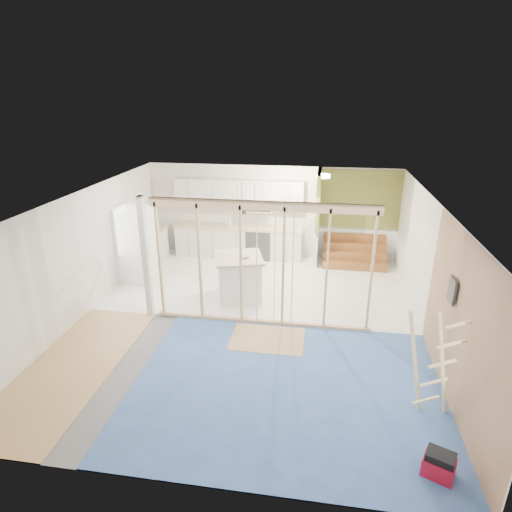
% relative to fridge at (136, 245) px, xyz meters
% --- Properties ---
extents(room, '(7.01, 8.01, 2.61)m').
position_rel_fridge_xyz_m(room, '(3.09, -1.71, 0.35)').
color(room, slate).
rests_on(room, ground).
extents(floor_overlays, '(7.00, 8.00, 0.03)m').
position_rel_fridge_xyz_m(floor_overlays, '(3.16, -1.65, -0.94)').
color(floor_overlays, white).
rests_on(floor_overlays, room).
extents(stud_frame, '(4.66, 0.14, 2.60)m').
position_rel_fridge_xyz_m(stud_frame, '(2.87, -1.71, 0.63)').
color(stud_frame, '#DAB785').
rests_on(stud_frame, room).
extents(base_cabinets, '(4.45, 2.24, 0.93)m').
position_rel_fridge_xyz_m(base_cabinets, '(1.48, 1.65, -0.48)').
color(base_cabinets, silver).
rests_on(base_cabinets, room).
extents(upper_cabinets, '(3.60, 0.41, 0.85)m').
position_rel_fridge_xyz_m(upper_cabinets, '(2.25, 2.11, 0.87)').
color(upper_cabinets, silver).
rests_on(upper_cabinets, room).
extents(green_partition, '(2.25, 1.51, 2.60)m').
position_rel_fridge_xyz_m(green_partition, '(5.13, 1.95, -0.00)').
color(green_partition, olive).
rests_on(green_partition, room).
extents(pot_rack, '(0.52, 0.52, 0.72)m').
position_rel_fridge_xyz_m(pot_rack, '(2.78, 0.18, 1.05)').
color(pot_rack, black).
rests_on(pot_rack, room).
extents(sheathing_panel, '(0.02, 4.00, 2.60)m').
position_rel_fridge_xyz_m(sheathing_panel, '(6.57, -3.71, 0.35)').
color(sheathing_panel, tan).
rests_on(sheathing_panel, room).
extents(electrical_panel, '(0.04, 0.30, 0.40)m').
position_rel_fridge_xyz_m(electrical_panel, '(6.52, -3.11, 0.70)').
color(electrical_panel, '#38383D').
rests_on(electrical_panel, room).
extents(ceiling_light, '(0.32, 0.32, 0.08)m').
position_rel_fridge_xyz_m(ceiling_light, '(4.49, 1.29, 1.59)').
color(ceiling_light, '#FFEABF').
rests_on(ceiling_light, room).
extents(fridge, '(0.92, 0.89, 1.90)m').
position_rel_fridge_xyz_m(fridge, '(0.00, 0.00, 0.00)').
color(fridge, white).
rests_on(fridge, room).
extents(island, '(1.30, 1.30, 1.02)m').
position_rel_fridge_xyz_m(island, '(2.70, -0.61, -0.44)').
color(island, white).
rests_on(island, room).
extents(bowl, '(0.29, 0.29, 0.06)m').
position_rel_fridge_xyz_m(bowl, '(2.84, -0.62, 0.10)').
color(bowl, silver).
rests_on(bowl, island).
extents(soap_bottle_a, '(0.13, 0.13, 0.34)m').
position_rel_fridge_xyz_m(soap_bottle_a, '(1.95, 1.88, 0.15)').
color(soap_bottle_a, '#AFB5C3').
rests_on(soap_bottle_a, base_cabinets).
extents(soap_bottle_b, '(0.11, 0.11, 0.21)m').
position_rel_fridge_xyz_m(soap_bottle_b, '(3.79, 1.94, 0.09)').
color(soap_bottle_b, silver).
rests_on(soap_bottle_b, base_cabinets).
extents(toolbox, '(0.46, 0.41, 0.36)m').
position_rel_fridge_xyz_m(toolbox, '(6.09, -5.09, -0.78)').
color(toolbox, maroon).
rests_on(toolbox, room).
extents(ladder, '(0.91, 0.15, 1.70)m').
position_rel_fridge_xyz_m(ladder, '(6.15, -3.95, -0.08)').
color(ladder, '#F0D992').
rests_on(ladder, room).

